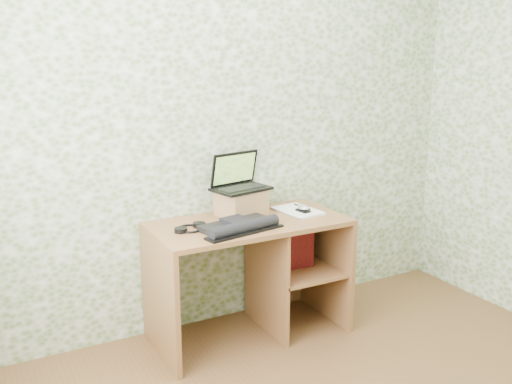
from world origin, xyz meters
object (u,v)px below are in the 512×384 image
riser (241,203)px  laptop (238,180)px  desk (258,259)px  keyboard (240,226)px  notepad (298,211)px

riser → laptop: bearing=90.0°
riser → laptop: size_ratio=0.70×
desk → keyboard: bearing=-142.4°
laptop → keyboard: size_ratio=0.75×
notepad → keyboard: bearing=-167.8°
laptop → notepad: 0.44m
riser → notepad: size_ratio=0.88×
keyboard → notepad: size_ratio=1.65×
riser → notepad: bearing=-16.9°
desk → riser: (-0.06, 0.12, 0.35)m
keyboard → desk: bearing=26.9°
notepad → riser: bearing=157.1°
laptop → notepad: laptop is taller
riser → desk: bearing=-63.6°
desk → riser: riser is taller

